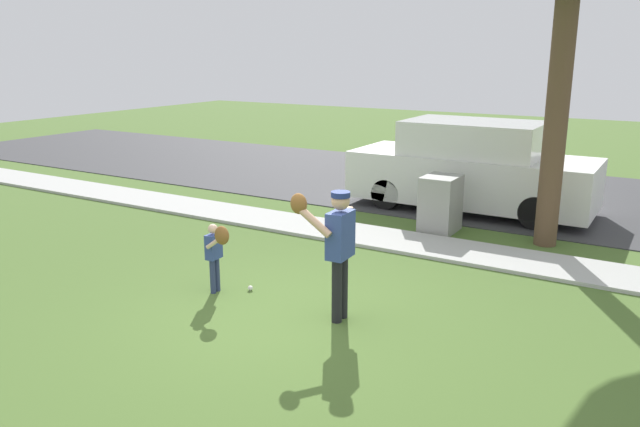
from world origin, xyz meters
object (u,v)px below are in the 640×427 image
at_px(utility_cabinet, 440,204).
at_px(person_child, 216,248).
at_px(person_adult, 337,241).
at_px(parked_van_white, 472,168).
at_px(baseball, 250,288).

bearing_deg(utility_cabinet, person_child, -108.65).
distance_m(person_adult, parked_van_white, 6.38).
height_order(baseball, utility_cabinet, utility_cabinet).
relative_size(person_child, utility_cabinet, 0.98).
bearing_deg(parked_van_white, baseball, 78.84).
xyz_separation_m(baseball, parked_van_white, (1.21, 6.14, 0.87)).
xyz_separation_m(baseball, utility_cabinet, (1.23, 4.26, 0.49)).
distance_m(person_adult, person_child, 1.88).
bearing_deg(person_child, person_adult, 0.68).
relative_size(person_child, parked_van_white, 0.21).
xyz_separation_m(person_adult, parked_van_white, (-0.31, 6.37, -0.14)).
xyz_separation_m(person_adult, person_child, (-1.84, -0.10, -0.37)).
xyz_separation_m(person_adult, baseball, (-1.53, 0.23, -1.00)).
bearing_deg(utility_cabinet, baseball, -106.13).
height_order(person_adult, person_child, person_adult).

